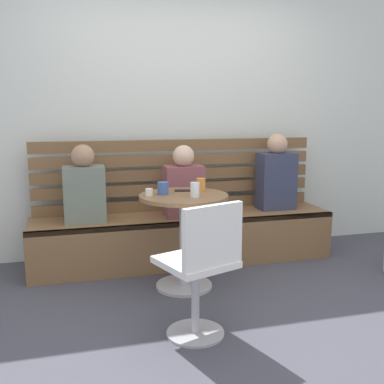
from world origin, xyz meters
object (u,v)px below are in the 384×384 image
at_px(cafe_table, 184,223).
at_px(white_chair, 202,266).
at_px(cup_mug_blue, 163,188).
at_px(cup_tumbler_orange, 201,185).
at_px(booth_bench, 185,238).
at_px(cup_espresso_small, 149,192).
at_px(phone_on_table, 184,191).
at_px(cup_water_clear, 195,190).
at_px(person_child_left, 184,185).
at_px(person_child_middle, 84,188).
at_px(person_adult, 276,176).

relative_size(cafe_table, white_chair, 0.87).
distance_m(cafe_table, white_chair, 0.82).
xyz_separation_m(cup_mug_blue, cup_tumbler_orange, (0.32, 0.08, 0.00)).
height_order(booth_bench, cup_espresso_small, cup_espresso_small).
bearing_deg(phone_on_table, cup_water_clear, -164.28).
height_order(white_chair, cup_tumbler_orange, white_chair).
relative_size(cafe_table, person_child_left, 1.17).
relative_size(booth_bench, person_child_left, 4.28).
xyz_separation_m(person_child_middle, phone_on_table, (0.76, -0.41, 0.01)).
distance_m(person_adult, person_child_middle, 1.78).
bearing_deg(cup_tumbler_orange, cafe_table, -143.52).
height_order(cafe_table, person_adult, person_adult).
xyz_separation_m(person_child_left, cup_espresso_small, (-0.40, -0.53, 0.05)).
distance_m(person_adult, person_child_left, 0.92).
relative_size(booth_bench, cup_water_clear, 24.55).
bearing_deg(cafe_table, white_chair, -96.67).
distance_m(cafe_table, cup_tumbler_orange, 0.35).
bearing_deg(cup_mug_blue, phone_on_table, 27.74).
bearing_deg(person_child_left, person_child_middle, 179.77).
height_order(cup_mug_blue, cup_espresso_small, cup_mug_blue).
height_order(person_adult, cup_water_clear, person_adult).
height_order(white_chair, cup_mug_blue, white_chair).
bearing_deg(cup_water_clear, cup_mug_blue, 139.90).
xyz_separation_m(white_chair, cup_water_clear, (0.15, 0.69, 0.33)).
bearing_deg(cup_tumbler_orange, phone_on_table, 171.18).
relative_size(cup_tumbler_orange, cup_espresso_small, 1.79).
bearing_deg(cup_mug_blue, person_child_middle, 138.47).
relative_size(person_child_middle, phone_on_table, 4.67).
bearing_deg(cup_tumbler_orange, white_chair, -105.91).
bearing_deg(phone_on_table, cup_tumbler_orange, -86.90).
relative_size(person_child_middle, cup_espresso_small, 11.68).
bearing_deg(person_child_left, cup_tumbler_orange, -85.20).
xyz_separation_m(person_child_middle, cup_tumbler_orange, (0.89, -0.43, 0.06)).
bearing_deg(person_child_middle, person_adult, 1.81).
height_order(booth_bench, cup_water_clear, cup_water_clear).
bearing_deg(person_child_left, cup_water_clear, -96.99).
xyz_separation_m(cafe_table, person_child_left, (0.14, 0.55, 0.20)).
xyz_separation_m(person_child_middle, cup_water_clear, (0.77, -0.68, 0.07)).
relative_size(white_chair, cup_tumbler_orange, 8.50).
height_order(person_child_left, phone_on_table, person_child_left).
distance_m(person_child_middle, cup_espresso_small, 0.71).
relative_size(cup_mug_blue, phone_on_table, 0.68).
xyz_separation_m(person_child_left, person_child_middle, (-0.86, 0.00, 0.01)).
bearing_deg(white_chair, cup_water_clear, 77.79).
height_order(cup_mug_blue, cup_water_clear, cup_water_clear).
relative_size(booth_bench, cafe_table, 3.65).
xyz_separation_m(booth_bench, phone_on_table, (-0.11, -0.43, 0.52)).
xyz_separation_m(cafe_table, cup_water_clear, (0.05, -0.12, 0.28)).
height_order(booth_bench, cup_mug_blue, cup_mug_blue).
bearing_deg(cafe_table, person_child_left, 76.08).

